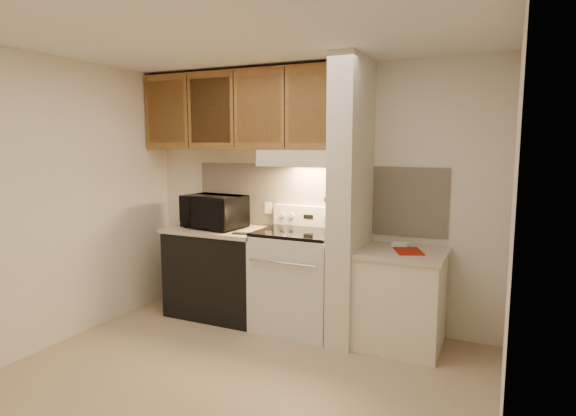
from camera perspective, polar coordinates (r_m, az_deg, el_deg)
The scene contains 50 objects.
floor at distance 3.84m, azimuth -6.21°, elevation -19.71°, with size 3.60×3.60×0.00m, color tan.
ceiling at distance 3.49m, azimuth -6.84°, elevation 19.81°, with size 3.60×3.60×0.00m, color white.
wall_back at distance 4.78m, azimuth 2.91°, elevation 1.51°, with size 3.60×0.02×2.50m, color white.
wall_left at distance 4.64m, azimuth -25.83°, elevation 0.56°, with size 0.02×3.00×2.50m, color white.
wall_right at distance 2.95m, azimuth 24.90°, elevation -3.09°, with size 0.02×3.00×2.50m, color white.
backsplash at distance 4.77m, azimuth 2.85°, elevation 1.32°, with size 2.60×0.02×0.63m, color beige.
range_body at distance 4.62m, azimuth 1.21°, elevation -8.69°, with size 0.76×0.65×0.92m, color silver.
oven_window at distance 4.34m, azimuth -0.50°, elevation -9.26°, with size 0.50×0.01×0.30m, color black.
oven_handle at distance 4.24m, azimuth -0.72°, elevation -6.56°, with size 0.02×0.02×0.65m, color silver.
cooktop at distance 4.51m, azimuth 1.23°, elevation -2.90°, with size 0.74×0.64×0.03m, color black.
range_backguard at distance 4.75m, azimuth 2.62°, elevation -0.96°, with size 0.76×0.08×0.20m, color silver.
range_display at distance 4.71m, azimuth 2.42°, elevation -1.03°, with size 0.10×0.01×0.04m, color black.
range_knob_left_outer at distance 4.82m, azimuth -0.66°, elevation -0.82°, with size 0.05×0.05×0.02m, color silver.
range_knob_left_inner at distance 4.78m, azimuth 0.42°, elevation -0.90°, with size 0.05×0.05×0.02m, color silver.
range_knob_right_inner at distance 4.65m, azimuth 4.46°, elevation -1.17°, with size 0.05×0.05×0.02m, color silver.
range_knob_right_outer at distance 4.61m, azimuth 5.62°, elevation -1.25°, with size 0.05×0.05×0.02m, color silver.
dishwasher_front at distance 5.04m, azimuth -8.01°, elevation -7.66°, with size 1.00×0.63×0.87m, color black.
left_countertop at distance 4.94m, azimuth -8.11°, elevation -2.57°, with size 1.04×0.67×0.04m, color beige.
spoon_rest at distance 4.56m, azimuth -5.27°, elevation -3.04°, with size 0.21×0.07×0.01m, color black.
teal_jar at distance 5.21m, azimuth -8.45°, elevation -1.32°, with size 0.08×0.08×0.09m, color #2B6665.
outlet at distance 4.98m, azimuth -2.34°, elevation 0.02°, with size 0.08×0.01×0.12m, color silver.
microwave at distance 4.92m, azimuth -8.77°, elevation -0.43°, with size 0.60×0.41×0.33m, color black.
partition_pillar at distance 4.28m, azimuth 7.47°, elevation 0.73°, with size 0.22×0.70×2.50m, color beige.
pillar_trim at distance 4.31m, azimuth 6.01°, elevation 1.47°, with size 0.01×0.70×0.04m, color #905F2E.
knife_strip at distance 4.27m, azimuth 5.72°, elevation 1.67°, with size 0.02×0.42×0.04m, color black.
knife_blade_a at distance 4.13m, azimuth 4.83°, elevation 0.10°, with size 0.01×0.04×0.16m, color silver.
knife_handle_a at distance 4.10m, azimuth 4.79°, elevation 2.15°, with size 0.02×0.02×0.10m, color black.
knife_blade_b at distance 4.20m, azimuth 5.13°, elevation 0.07°, with size 0.01×0.04×0.18m, color silver.
knife_handle_b at distance 4.19m, azimuth 5.19°, elevation 2.25°, with size 0.02×0.02×0.10m, color black.
knife_blade_c at distance 4.29m, azimuth 5.58°, elevation 0.10°, with size 0.01×0.04×0.20m, color silver.
knife_handle_c at distance 4.28m, azimuth 5.64°, elevation 2.36°, with size 0.02×0.02×0.10m, color black.
knife_blade_d at distance 4.36m, azimuth 5.91°, elevation 0.47°, with size 0.01×0.04×0.16m, color silver.
knife_handle_d at distance 4.35m, azimuth 5.96°, elevation 2.45°, with size 0.02×0.02×0.10m, color black.
knife_blade_e at distance 4.42m, azimuth 6.19°, elevation 0.44°, with size 0.01×0.04×0.18m, color silver.
knife_handle_e at distance 4.42m, azimuth 6.28°, elevation 2.52°, with size 0.02×0.02×0.10m, color black.
oven_mitt at distance 4.49m, azimuth 6.51°, elevation 0.66°, with size 0.03×0.09×0.21m, color slate.
right_cab_base at distance 4.35m, azimuth 13.16°, elevation -10.71°, with size 0.70×0.60×0.81m, color silver.
right_countertop at distance 4.24m, azimuth 13.33°, elevation -5.25°, with size 0.74×0.64×0.04m, color beige.
red_folder at distance 4.22m, azimuth 14.10°, elevation -4.98°, with size 0.21×0.29×0.01m, color #9F1B0B.
white_box at distance 4.42m, azimuth 13.19°, elevation -4.22°, with size 0.14×0.09×0.04m, color white.
range_hood at distance 4.55m, azimuth 1.89°, elevation 5.94°, with size 0.78×0.44×0.15m, color silver.
hood_lip at distance 4.36m, azimuth 0.80°, elevation 5.27°, with size 0.78×0.04×0.06m, color silver.
upper_cabinets at distance 4.91m, azimuth -5.45°, elevation 11.41°, with size 2.18×0.33×0.77m, color #905F2E.
cab_door_a at distance 5.24m, azimuth -14.23°, elevation 10.97°, with size 0.46×0.01×0.63m, color #905F2E.
cab_gap_a at distance 5.08m, azimuth -11.80°, elevation 11.16°, with size 0.01×0.01×0.73m, color black.
cab_door_b at distance 4.92m, azimuth -9.20°, elevation 11.34°, with size 0.46×0.01×0.63m, color #905F2E.
cab_gap_b at distance 4.77m, azimuth -6.44°, elevation 11.50°, with size 0.01×0.01×0.73m, color black.
cab_door_c at distance 4.64m, azimuth -3.50°, elevation 11.64°, with size 0.46×0.01×0.63m, color #905F2E.
cab_gap_c at distance 4.51m, azimuth -0.40°, elevation 11.77°, with size 0.01×0.01×0.73m, color black.
cab_door_d at distance 4.41m, azimuth 2.88°, elevation 11.86°, with size 0.46×0.01×0.63m, color #905F2E.
Camera 1 is at (1.78, -2.91, 1.77)m, focal length 30.00 mm.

